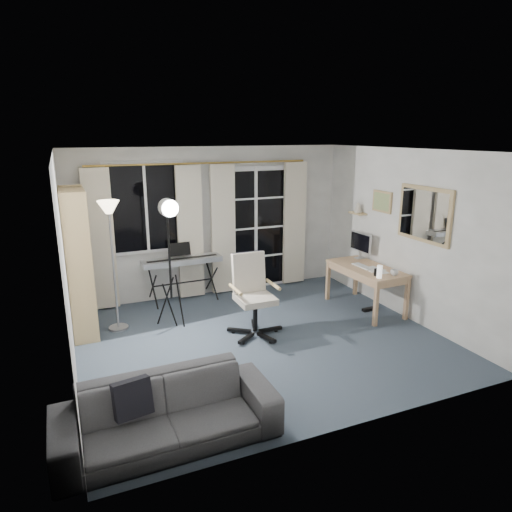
{
  "coord_description": "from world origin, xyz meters",
  "views": [
    {
      "loc": [
        -2.19,
        -5.0,
        2.6
      ],
      "look_at": [
        0.08,
        0.35,
        1.03
      ],
      "focal_mm": 32.0,
      "sensor_mm": 36.0,
      "label": 1
    }
  ],
  "objects_px": {
    "bookshelf": "(76,267)",
    "studio_light": "(169,223)",
    "desk": "(366,272)",
    "torchiere_lamp": "(110,227)",
    "keyboard_piano": "(182,262)",
    "monitor": "(361,243)",
    "mug": "(394,272)",
    "office_chair": "(252,287)",
    "sofa": "(167,403)"
  },
  "relations": [
    {
      "from": "bookshelf",
      "to": "studio_light",
      "type": "bearing_deg",
      "value": -15.92
    },
    {
      "from": "keyboard_piano",
      "to": "desk",
      "type": "distance_m",
      "value": 2.81
    },
    {
      "from": "bookshelf",
      "to": "keyboard_piano",
      "type": "bearing_deg",
      "value": 19.18
    },
    {
      "from": "torchiere_lamp",
      "to": "keyboard_piano",
      "type": "relative_size",
      "value": 1.43
    },
    {
      "from": "studio_light",
      "to": "desk",
      "type": "distance_m",
      "value": 3.0
    },
    {
      "from": "office_chair",
      "to": "mug",
      "type": "relative_size",
      "value": 9.91
    },
    {
      "from": "torchiere_lamp",
      "to": "office_chair",
      "type": "height_order",
      "value": "torchiere_lamp"
    },
    {
      "from": "desk",
      "to": "monitor",
      "type": "distance_m",
      "value": 0.59
    },
    {
      "from": "keyboard_piano",
      "to": "monitor",
      "type": "distance_m",
      "value": 2.82
    },
    {
      "from": "desk",
      "to": "mug",
      "type": "height_order",
      "value": "mug"
    },
    {
      "from": "torchiere_lamp",
      "to": "mug",
      "type": "relative_size",
      "value": 16.2
    },
    {
      "from": "studio_light",
      "to": "bookshelf",
      "type": "bearing_deg",
      "value": 156.74
    },
    {
      "from": "bookshelf",
      "to": "keyboard_piano",
      "type": "xyz_separation_m",
      "value": [
        1.53,
        0.53,
        -0.24
      ]
    },
    {
      "from": "studio_light",
      "to": "office_chair",
      "type": "distance_m",
      "value": 1.37
    },
    {
      "from": "desk",
      "to": "monitor",
      "type": "xyz_separation_m",
      "value": [
        0.2,
        0.45,
        0.33
      ]
    },
    {
      "from": "bookshelf",
      "to": "sofa",
      "type": "height_order",
      "value": "bookshelf"
    },
    {
      "from": "bookshelf",
      "to": "desk",
      "type": "relative_size",
      "value": 1.53
    },
    {
      "from": "monitor",
      "to": "sofa",
      "type": "bearing_deg",
      "value": -149.22
    },
    {
      "from": "office_chair",
      "to": "sofa",
      "type": "relative_size",
      "value": 0.57
    },
    {
      "from": "keyboard_piano",
      "to": "sofa",
      "type": "relative_size",
      "value": 0.65
    },
    {
      "from": "bookshelf",
      "to": "sofa",
      "type": "xyz_separation_m",
      "value": [
        0.57,
        -2.71,
        -0.55
      ]
    },
    {
      "from": "office_chair",
      "to": "sofa",
      "type": "bearing_deg",
      "value": -130.01
    },
    {
      "from": "studio_light",
      "to": "monitor",
      "type": "xyz_separation_m",
      "value": [
        3.03,
        -0.02,
        -0.54
      ]
    },
    {
      "from": "monitor",
      "to": "torchiere_lamp",
      "type": "bearing_deg",
      "value": 173.84
    },
    {
      "from": "desk",
      "to": "sofa",
      "type": "bearing_deg",
      "value": -153.15
    },
    {
      "from": "studio_light",
      "to": "desk",
      "type": "bearing_deg",
      "value": -16.79
    },
    {
      "from": "desk",
      "to": "bookshelf",
      "type": "bearing_deg",
      "value": 166.46
    },
    {
      "from": "bookshelf",
      "to": "office_chair",
      "type": "height_order",
      "value": "bookshelf"
    },
    {
      "from": "torchiere_lamp",
      "to": "keyboard_piano",
      "type": "xyz_separation_m",
      "value": [
        1.07,
        0.63,
        -0.75
      ]
    },
    {
      "from": "studio_light",
      "to": "monitor",
      "type": "distance_m",
      "value": 3.08
    },
    {
      "from": "bookshelf",
      "to": "torchiere_lamp",
      "type": "bearing_deg",
      "value": -11.65
    },
    {
      "from": "bookshelf",
      "to": "monitor",
      "type": "bearing_deg",
      "value": -4.84
    },
    {
      "from": "keyboard_piano",
      "to": "studio_light",
      "type": "xyz_separation_m",
      "value": [
        -0.36,
        -0.87,
        0.79
      ]
    },
    {
      "from": "bookshelf",
      "to": "studio_light",
      "type": "height_order",
      "value": "bookshelf"
    },
    {
      "from": "bookshelf",
      "to": "mug",
      "type": "distance_m",
      "value": 4.31
    },
    {
      "from": "keyboard_piano",
      "to": "monitor",
      "type": "xyz_separation_m",
      "value": [
        2.67,
        -0.88,
        0.24
      ]
    },
    {
      "from": "torchiere_lamp",
      "to": "sofa",
      "type": "distance_m",
      "value": 2.82
    },
    {
      "from": "torchiere_lamp",
      "to": "sofa",
      "type": "bearing_deg",
      "value": -87.56
    },
    {
      "from": "torchiere_lamp",
      "to": "desk",
      "type": "bearing_deg",
      "value": -11.26
    },
    {
      "from": "bookshelf",
      "to": "monitor",
      "type": "relative_size",
      "value": 4.02
    },
    {
      "from": "studio_light",
      "to": "monitor",
      "type": "relative_size",
      "value": 3.8
    },
    {
      "from": "office_chair",
      "to": "mug",
      "type": "height_order",
      "value": "office_chair"
    },
    {
      "from": "keyboard_piano",
      "to": "desk",
      "type": "xyz_separation_m",
      "value": [
        2.47,
        -1.33,
        -0.09
      ]
    },
    {
      "from": "torchiere_lamp",
      "to": "monitor",
      "type": "bearing_deg",
      "value": -3.92
    },
    {
      "from": "desk",
      "to": "sofa",
      "type": "relative_size",
      "value": 0.67
    },
    {
      "from": "keyboard_piano",
      "to": "desk",
      "type": "height_order",
      "value": "keyboard_piano"
    },
    {
      "from": "desk",
      "to": "sofa",
      "type": "distance_m",
      "value": 3.94
    },
    {
      "from": "bookshelf",
      "to": "mug",
      "type": "relative_size",
      "value": 17.68
    },
    {
      "from": "keyboard_piano",
      "to": "studio_light",
      "type": "bearing_deg",
      "value": -113.9
    },
    {
      "from": "office_chair",
      "to": "mug",
      "type": "distance_m",
      "value": 2.04
    }
  ]
}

